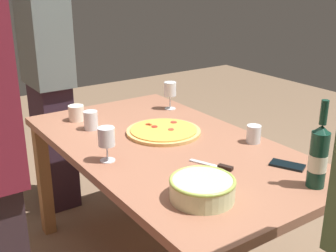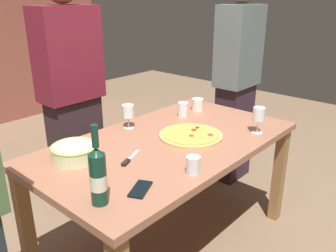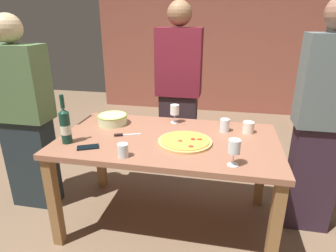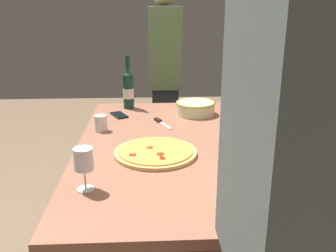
# 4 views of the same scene
# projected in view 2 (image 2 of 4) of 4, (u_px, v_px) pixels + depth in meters

# --- Properties ---
(ground_plane) EXTENTS (8.00, 8.00, 0.00)m
(ground_plane) POSITION_uv_depth(u_px,v_px,m) (168.00, 244.00, 2.35)
(ground_plane) COLOR #7E634A
(dining_table) EXTENTS (1.60, 0.90, 0.75)m
(dining_table) POSITION_uv_depth(u_px,v_px,m) (168.00, 155.00, 2.12)
(dining_table) COLOR #9C644A
(dining_table) RESTS_ON ground
(pizza) EXTENTS (0.38, 0.38, 0.03)m
(pizza) POSITION_uv_depth(u_px,v_px,m) (191.00, 135.00, 2.14)
(pizza) COLOR #E0B064
(pizza) RESTS_ON dining_table
(serving_bowl) EXTENTS (0.25, 0.25, 0.08)m
(serving_bowl) POSITION_uv_depth(u_px,v_px,m) (75.00, 152.00, 1.83)
(serving_bowl) COLOR beige
(serving_bowl) RESTS_ON dining_table
(wine_bottle) EXTENTS (0.07, 0.07, 0.35)m
(wine_bottle) POSITION_uv_depth(u_px,v_px,m) (98.00, 175.00, 1.42)
(wine_bottle) COLOR #12392B
(wine_bottle) RESTS_ON dining_table
(wine_glass_near_pizza) EXTENTS (0.07, 0.07, 0.16)m
(wine_glass_near_pizza) POSITION_uv_depth(u_px,v_px,m) (128.00, 112.00, 2.25)
(wine_glass_near_pizza) COLOR white
(wine_glass_near_pizza) RESTS_ON dining_table
(wine_glass_by_bottle) EXTENTS (0.07, 0.07, 0.17)m
(wine_glass_by_bottle) POSITION_uv_depth(u_px,v_px,m) (259.00, 115.00, 2.16)
(wine_glass_by_bottle) COLOR white
(wine_glass_by_bottle) RESTS_ON dining_table
(cup_amber) EXTENTS (0.09, 0.09, 0.09)m
(cup_amber) POSITION_uv_depth(u_px,v_px,m) (198.00, 104.00, 2.62)
(cup_amber) COLOR white
(cup_amber) RESTS_ON dining_table
(cup_ceramic) EXTENTS (0.07, 0.07, 0.09)m
(cup_ceramic) POSITION_uv_depth(u_px,v_px,m) (193.00, 165.00, 1.69)
(cup_ceramic) COLOR white
(cup_ceramic) RESTS_ON dining_table
(cup_spare) EXTENTS (0.07, 0.07, 0.10)m
(cup_spare) POSITION_uv_depth(u_px,v_px,m) (183.00, 109.00, 2.48)
(cup_spare) COLOR white
(cup_spare) RESTS_ON dining_table
(cell_phone) EXTENTS (0.16, 0.13, 0.01)m
(cell_phone) POSITION_uv_depth(u_px,v_px,m) (140.00, 189.00, 1.56)
(cell_phone) COLOR black
(cell_phone) RESTS_ON dining_table
(pizza_knife) EXTENTS (0.19, 0.10, 0.02)m
(pizza_knife) POSITION_uv_depth(u_px,v_px,m) (129.00, 160.00, 1.83)
(pizza_knife) COLOR silver
(pizza_knife) RESTS_ON dining_table
(person_guest_left) EXTENTS (0.44, 0.24, 1.73)m
(person_guest_left) POSITION_uv_depth(u_px,v_px,m) (72.00, 95.00, 2.53)
(person_guest_left) COLOR #322328
(person_guest_left) RESTS_ON ground
(person_guest_right) EXTENTS (0.38, 0.24, 1.73)m
(person_guest_right) POSITION_uv_depth(u_px,v_px,m) (237.00, 81.00, 2.92)
(person_guest_right) COLOR #33212F
(person_guest_right) RESTS_ON ground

